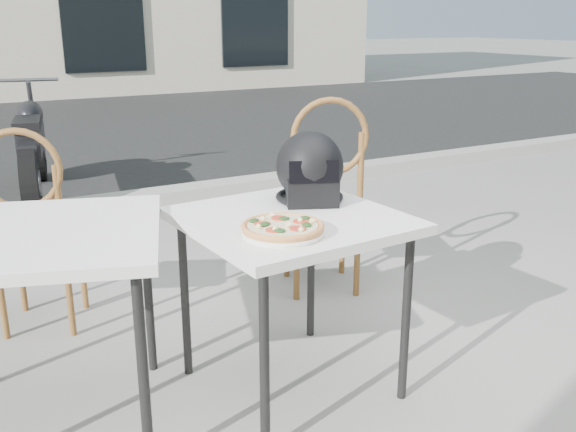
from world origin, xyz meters
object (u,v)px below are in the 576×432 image
cafe_table_main (292,232)px  cafe_table_side (42,249)px  cafe_chair_side (32,220)px  pizza (283,227)px  plate (283,232)px  cafe_chair_main (325,186)px  helmet (310,171)px  motorcycle (33,149)px

cafe_table_main → cafe_table_side: (-0.91, 0.21, 0.02)m
cafe_table_main → cafe_chair_side: (-0.83, 1.06, -0.11)m
pizza → cafe_chair_side: cafe_chair_side is taller
plate → pizza: 0.02m
cafe_chair_main → cafe_chair_side: cafe_chair_main is taller
helmet → cafe_table_main: bearing=-115.3°
plate → helmet: 0.48m
cafe_table_side → motorcycle: motorcycle is taller
cafe_table_side → pizza: bearing=-27.4°
pizza → helmet: size_ratio=0.93×
plate → pizza: bearing=60.2°
cafe_chair_side → motorcycle: size_ratio=0.53×
cafe_chair_main → motorcycle: cafe_chair_main is taller
plate → pizza: size_ratio=1.10×
motorcycle → pizza: bearing=-74.7°
cafe_chair_main → cafe_table_side: (-1.56, -0.57, 0.09)m
helmet → cafe_chair_main: size_ratio=0.35×
plate → helmet: bearing=46.8°
cafe_chair_main → cafe_chair_side: (-1.48, 0.29, -0.05)m
pizza → motorcycle: (-0.31, 3.89, -0.35)m
plate → cafe_chair_main: 1.26m
helmet → cafe_table_side: bearing=-159.2°
plate → cafe_chair_main: (0.80, 0.96, -0.14)m
plate → cafe_table_side: size_ratio=0.38×
cafe_chair_main → motorcycle: 3.13m
cafe_chair_side → cafe_table_main: bearing=151.4°
helmet → cafe_chair_side: helmet is taller
cafe_table_main → motorcycle: 3.74m
pizza → cafe_table_side: pizza is taller
plate → cafe_chair_side: bearing=118.7°
plate → cafe_table_side: bearing=152.6°
cafe_table_main → cafe_table_side: size_ratio=0.81×
pizza → cafe_chair_main: bearing=50.4°
cafe_table_side → cafe_chair_side: cafe_chair_side is taller
plate → helmet: size_ratio=1.03×
plate → motorcycle: 3.92m
cafe_table_main → cafe_chair_main: cafe_chair_main is taller
cafe_table_main → plate: (-0.15, -0.19, 0.08)m
cafe_table_side → cafe_chair_main: bearing=20.0°
cafe_table_main → cafe_chair_main: 1.01m
cafe_table_main → motorcycle: motorcycle is taller
helmet → motorcycle: size_ratio=0.20×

